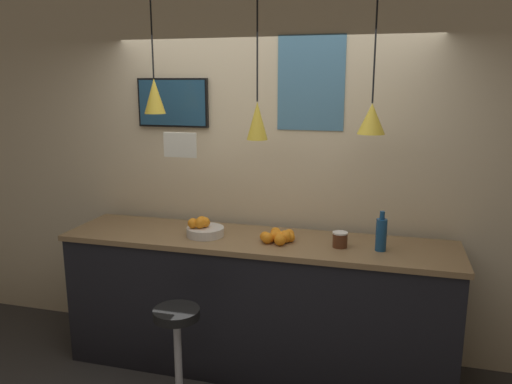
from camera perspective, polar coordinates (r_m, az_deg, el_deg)
The scene contains 13 objects.
back_wall at distance 4.00m, azimuth 1.65°, elevation 2.14°, with size 8.00×0.06×2.90m.
service_counter at distance 3.88m, azimuth 0.00°, elevation -12.64°, with size 2.90×0.66×1.04m.
bar_stool at distance 3.49m, azimuth -8.92°, elevation -17.56°, with size 0.43×0.43×0.73m.
fruit_bowl at distance 3.75m, azimuth -5.99°, elevation -4.21°, with size 0.28×0.28×0.15m.
orange_pile at distance 3.60m, azimuth 2.66°, elevation -5.11°, with size 0.25×0.25×0.09m.
juice_bottle at distance 3.50m, azimuth 14.12°, elevation -4.68°, with size 0.07×0.07×0.28m.
spread_jar at distance 3.53m, azimuth 9.58°, elevation -5.38°, with size 0.11×0.11×0.11m.
pendant_lamp_left at distance 3.82m, azimuth -11.53°, elevation 10.76°, with size 0.16×0.16×0.87m.
pendant_lamp_middle at distance 3.55m, azimuth 0.14°, elevation 8.27°, with size 0.15×0.15×1.04m.
pendant_lamp_right at distance 3.43m, azimuth 13.08°, elevation 8.26°, with size 0.19×0.19×0.98m.
mounted_tv at distance 4.15m, azimuth -9.50°, elevation 10.03°, with size 0.60×0.04×0.39m.
hanging_menu_board at distance 3.46m, azimuth -8.68°, elevation 5.33°, with size 0.24×0.01×0.17m.
wall_poster at distance 3.84m, azimuth 6.29°, elevation 12.26°, with size 0.51×0.01×0.70m.
Camera 1 is at (0.92, -2.63, 2.17)m, focal length 35.00 mm.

